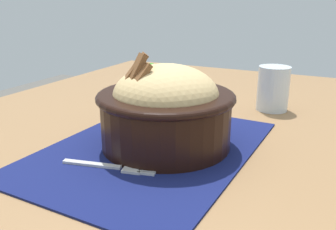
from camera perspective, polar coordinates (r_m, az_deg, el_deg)
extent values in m
cube|color=olive|center=(0.59, 0.24, -5.97)|extent=(1.32, 0.96, 0.03)
cylinder|color=brown|center=(1.40, -4.52, -7.24)|extent=(0.04, 0.04, 0.68)
cube|color=#11194C|center=(0.56, -2.60, -5.22)|extent=(0.41, 0.30, 0.00)
cylinder|color=black|center=(0.55, 0.00, -0.74)|extent=(0.20, 0.20, 0.08)
torus|color=black|center=(0.54, 0.00, 2.90)|extent=(0.21, 0.21, 0.01)
ellipsoid|color=tan|center=(0.54, 0.00, 3.00)|extent=(0.17, 0.17, 0.10)
sphere|color=#2E811F|center=(0.56, -3.05, 6.23)|extent=(0.04, 0.04, 0.04)
cylinder|color=orange|center=(0.50, 1.57, 4.15)|extent=(0.02, 0.04, 0.01)
cylinder|color=orange|center=(0.54, 1.59, 5.30)|extent=(0.02, 0.03, 0.01)
cylinder|color=orange|center=(0.52, -1.12, 4.77)|extent=(0.03, 0.01, 0.01)
cube|color=brown|center=(0.53, -5.61, 6.75)|extent=(0.04, 0.05, 0.06)
cube|color=brown|center=(0.52, -5.35, 6.42)|extent=(0.04, 0.04, 0.06)
cube|color=brown|center=(0.51, -4.80, 5.79)|extent=(0.04, 0.04, 0.04)
cube|color=#BCBCBC|center=(0.52, -12.51, -7.50)|extent=(0.02, 0.07, 0.00)
cube|color=#BCBCBC|center=(0.50, -8.08, -8.13)|extent=(0.01, 0.01, 0.00)
cube|color=#BCBCBC|center=(0.49, -6.01, -8.40)|extent=(0.03, 0.03, 0.00)
cube|color=#BCBCBC|center=(0.48, -3.54, -9.22)|extent=(0.01, 0.02, 0.00)
cube|color=#BCBCBC|center=(0.48, -3.32, -8.91)|extent=(0.01, 0.02, 0.00)
cube|color=#BCBCBC|center=(0.49, -3.11, -8.60)|extent=(0.01, 0.02, 0.00)
cube|color=#BCBCBC|center=(0.49, -2.90, -8.30)|extent=(0.01, 0.02, 0.00)
cylinder|color=silver|center=(0.78, 16.24, 4.04)|extent=(0.06, 0.06, 0.09)
cylinder|color=silver|center=(0.78, 16.06, 2.02)|extent=(0.06, 0.06, 0.03)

